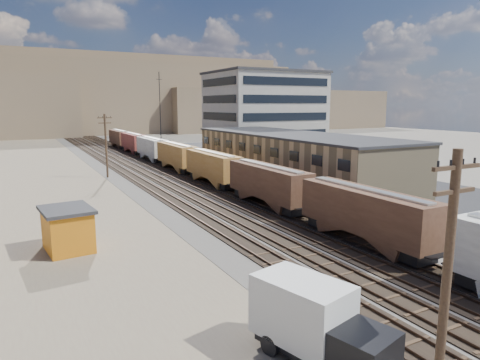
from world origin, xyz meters
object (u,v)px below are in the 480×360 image
parked_car_white (406,195)px  parked_car_blue (286,162)px  maintenance_shed (68,229)px  utility_pole_north (106,144)px  freight_train (193,160)px  utility_pole_south (446,287)px  box_truck (316,324)px

parked_car_white → parked_car_blue: (4.17, 31.42, -0.01)m
maintenance_shed → parked_car_white: size_ratio=0.97×
utility_pole_north → parked_car_white: utility_pole_north is taller
freight_train → utility_pole_north: size_ratio=11.97×
utility_pole_north → parked_car_white: bearing=-50.8°
utility_pole_south → box_truck: 6.35m
parked_car_white → utility_pole_south: bearing=-109.8°
box_truck → parked_car_white: 35.81m
utility_pole_north → box_truck: 55.00m
freight_train → parked_car_blue: (19.75, 2.85, -1.95)m
parked_car_white → utility_pole_north: bearing=156.6°
freight_train → maintenance_shed: freight_train is taller
maintenance_shed → parked_car_blue: 51.77m
utility_pole_south → box_truck: bearing=104.9°
freight_train → utility_pole_north: utility_pole_north is taller
freight_train → maintenance_shed: (-21.73, -28.10, -1.03)m
utility_pole_north → utility_pole_south: bearing=-90.0°
utility_pole_north → box_truck: size_ratio=1.40×
utility_pole_south → box_truck: size_ratio=1.40×
parked_car_white → maintenance_shed: bearing=-153.3°
box_truck → maintenance_shed: 22.61m
freight_train → box_truck: size_ratio=16.81×
utility_pole_south → utility_pole_north: 60.00m
freight_train → parked_car_blue: freight_train is taller
utility_pole_south → maintenance_shed: bearing=109.8°
utility_pole_north → parked_car_white: (27.88, -34.22, -4.44)m
freight_train → box_truck: bearing=-105.5°
box_truck → parked_car_blue: box_truck is taller
utility_pole_south → box_truck: (-1.36, 5.13, -3.47)m
maintenance_shed → parked_car_white: bearing=-0.7°
box_truck → parked_car_blue: (33.41, 52.07, -0.98)m
utility_pole_south → parked_car_blue: utility_pole_south is taller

